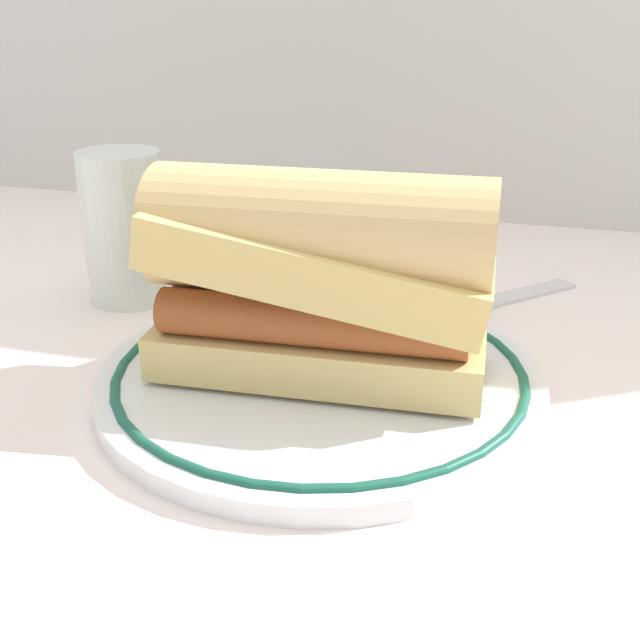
% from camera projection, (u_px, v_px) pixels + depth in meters
% --- Properties ---
extents(ground_plane, '(1.50, 1.50, 0.00)m').
position_uv_depth(ground_plane, '(319.00, 410.00, 0.45)').
color(ground_plane, white).
extents(plate, '(0.27, 0.27, 0.01)m').
position_uv_depth(plate, '(320.00, 377.00, 0.47)').
color(plate, white).
rests_on(plate, ground_plane).
extents(sausage_sandwich, '(0.20, 0.09, 0.12)m').
position_uv_depth(sausage_sandwich, '(320.00, 273.00, 0.44)').
color(sausage_sandwich, '#D2B971').
rests_on(sausage_sandwich, plate).
extents(drinking_glass, '(0.06, 0.06, 0.11)m').
position_uv_depth(drinking_glass, '(126.00, 237.00, 0.59)').
color(drinking_glass, silver).
rests_on(drinking_glass, ground_plane).
extents(salt_shaker, '(0.03, 0.03, 0.07)m').
position_uv_depth(salt_shaker, '(283.00, 215.00, 0.69)').
color(salt_shaker, white).
rests_on(salt_shaker, ground_plane).
extents(butter_knife, '(0.12, 0.12, 0.01)m').
position_uv_depth(butter_knife, '(486.00, 299.00, 0.59)').
color(butter_knife, silver).
rests_on(butter_knife, ground_plane).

